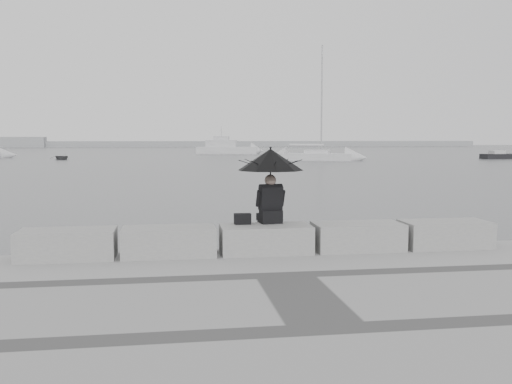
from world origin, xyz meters
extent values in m
plane|color=#474A4C|center=(0.00, 0.00, 0.00)|extent=(360.00, 360.00, 0.00)
cube|color=gray|center=(-3.40, -0.45, 0.75)|extent=(1.60, 0.80, 0.50)
cube|color=gray|center=(-1.70, -0.45, 0.75)|extent=(1.60, 0.80, 0.50)
cube|color=gray|center=(0.00, -0.45, 0.75)|extent=(1.60, 0.80, 0.50)
cube|color=gray|center=(1.70, -0.45, 0.75)|extent=(1.60, 0.80, 0.50)
cube|color=gray|center=(3.40, -0.45, 0.75)|extent=(1.60, 0.80, 0.50)
sphere|color=#726056|center=(0.14, -0.15, 1.78)|extent=(0.21, 0.21, 0.21)
cylinder|color=black|center=(0.14, -0.16, 1.85)|extent=(0.02, 0.02, 1.00)
cone|color=black|center=(0.14, -0.16, 2.15)|extent=(1.20, 1.20, 0.39)
sphere|color=black|center=(0.14, -0.16, 2.37)|extent=(0.04, 0.04, 0.04)
cube|color=black|center=(-0.39, -0.25, 1.10)|extent=(0.30, 0.17, 0.19)
cube|color=#939598|center=(0.00, 155.00, 0.80)|extent=(180.00, 6.00, 1.60)
cube|color=silver|center=(14.80, 52.34, 0.35)|extent=(8.17, 5.11, 0.90)
cube|color=silver|center=(14.80, 52.34, 0.95)|extent=(3.14, 2.50, 0.50)
cylinder|color=#9C9C9E|center=(14.80, 52.34, 6.80)|extent=(0.16, 0.16, 12.00)
cylinder|color=#9C9C9E|center=(14.80, 52.34, 1.60)|extent=(4.14, 1.71, 0.10)
cube|color=silver|center=(7.51, 80.75, 0.50)|extent=(10.00, 4.92, 1.20)
cube|color=silver|center=(7.51, 80.75, 1.60)|extent=(5.18, 3.24, 1.20)
cube|color=silver|center=(7.51, 80.75, 2.50)|extent=(2.71, 2.11, 0.60)
cylinder|color=#9C9C9E|center=(7.51, 80.75, 3.60)|extent=(0.08, 0.08, 1.60)
cube|color=black|center=(38.69, 54.18, 0.25)|extent=(5.66, 2.28, 0.70)
cube|color=silver|center=(38.69, 54.18, 0.75)|extent=(1.79, 1.40, 0.50)
imported|color=slate|center=(-14.28, 59.67, 0.28)|extent=(3.53, 2.50, 0.55)
camera|label=1|loc=(-1.67, -10.31, 2.55)|focal=40.00mm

